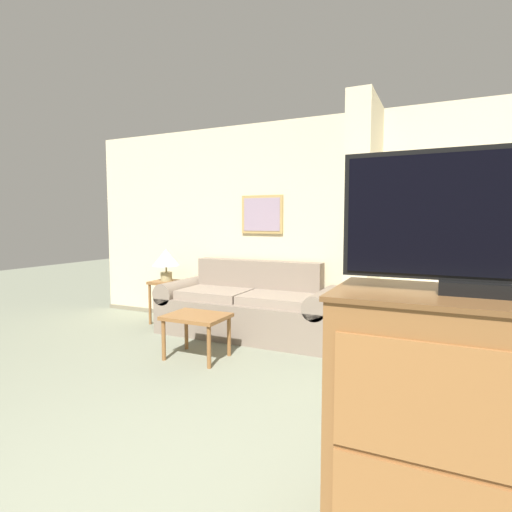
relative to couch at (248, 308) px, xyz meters
The scene contains 9 objects.
wall_back 1.48m from the couch, 25.75° to the left, with size 7.28×0.16×2.60m.
wall_partition_pillar 1.66m from the couch, ahead, with size 0.24×0.86×2.60m.
couch is the anchor object (origin of this frame).
coffee_table 0.98m from the couch, 95.48° to the right, with size 0.60×0.46×0.44m.
side_table 1.24m from the couch, behind, with size 0.37×0.37×0.57m.
table_lamp 1.34m from the couch, behind, with size 0.36×0.36×0.42m.
tv_dresser 3.38m from the couch, 49.37° to the right, with size 1.03×0.57×1.09m.
tv 3.53m from the couch, 49.36° to the right, with size 0.98×0.16×0.55m.
backpack 2.71m from the couch, 21.54° to the right, with size 0.27×0.25×0.37m.
Camera 1 is at (1.08, -1.11, 1.36)m, focal length 28.00 mm.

